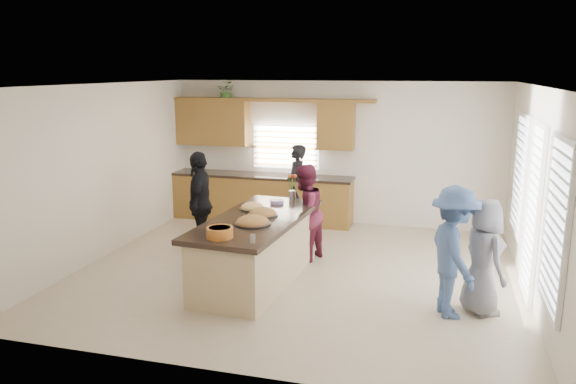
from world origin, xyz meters
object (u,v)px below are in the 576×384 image
(woman_left_back, at_px, (296,185))
(island, at_px, (257,251))
(salad_bowl, at_px, (220,232))
(woman_right_front, at_px, (483,257))
(woman_left_mid, at_px, (304,213))
(woman_right_back, at_px, (454,252))
(woman_left_front, at_px, (200,203))

(woman_left_back, bearing_deg, island, 5.63)
(salad_bowl, relative_size, woman_left_back, 0.21)
(woman_right_front, bearing_deg, woman_left_mid, 35.19)
(woman_left_mid, height_order, woman_right_back, woman_right_back)
(woman_left_back, distance_m, woman_left_mid, 2.07)
(island, xyz_separation_m, woman_left_mid, (0.45, 1.06, 0.33))
(island, height_order, woman_left_mid, woman_left_mid)
(woman_left_back, xyz_separation_m, woman_left_front, (-1.10, -2.08, 0.06))
(woman_left_back, relative_size, woman_right_front, 1.09)
(woman_right_back, height_order, woman_right_front, woman_right_back)
(woman_left_front, height_order, woman_right_back, woman_left_front)
(salad_bowl, distance_m, woman_right_back, 2.90)
(salad_bowl, relative_size, woman_left_front, 0.20)
(salad_bowl, bearing_deg, island, 82.64)
(island, bearing_deg, woman_left_front, 148.17)
(woman_left_front, bearing_deg, island, 41.11)
(woman_left_back, xyz_separation_m, woman_right_back, (2.90, -3.50, 0.02))
(woman_left_back, height_order, woman_right_back, woman_right_back)
(island, distance_m, salad_bowl, 1.20)
(island, xyz_separation_m, woman_right_front, (3.07, -0.29, 0.29))
(salad_bowl, height_order, woman_left_mid, woman_left_mid)
(woman_right_front, bearing_deg, salad_bowl, 75.70)
(woman_left_mid, distance_m, woman_left_front, 1.74)
(island, relative_size, woman_right_front, 1.88)
(salad_bowl, height_order, woman_right_back, woman_right_back)
(island, xyz_separation_m, woman_right_back, (2.71, -0.48, 0.37))
(woman_left_mid, height_order, woman_left_front, woman_left_front)
(island, height_order, woman_left_front, woman_left_front)
(woman_left_back, height_order, woman_right_front, woman_left_back)
(woman_left_back, xyz_separation_m, woman_left_mid, (0.64, -1.96, -0.02))
(woman_right_back, bearing_deg, island, 61.23)
(island, bearing_deg, woman_right_back, -5.66)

